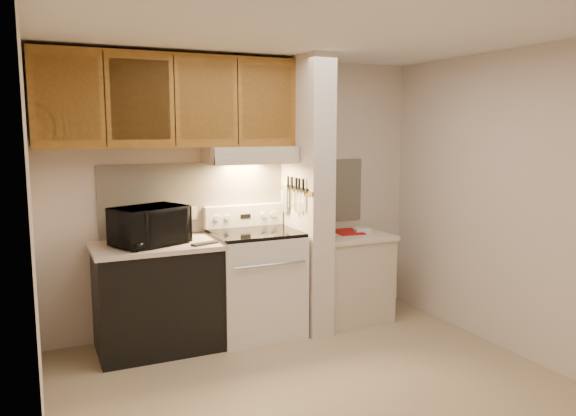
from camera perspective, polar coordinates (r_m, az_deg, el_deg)
floor at (r=4.30m, az=2.61°, el=-17.52°), size 3.60×3.60×0.00m
ceiling at (r=3.93m, az=2.85°, el=17.45°), size 3.60×3.60×0.00m
wall_back at (r=5.29m, az=-4.74°, el=1.46°), size 3.60×2.50×0.02m
wall_left at (r=3.50m, az=-24.50°, el=-2.69°), size 0.02×3.00×2.50m
wall_right at (r=5.01m, az=21.35°, el=0.55°), size 0.02×3.00×2.50m
backsplash at (r=5.28m, az=-4.70°, el=1.29°), size 2.60×0.02×0.63m
range_body at (r=5.13m, az=-3.32°, el=-7.75°), size 0.76×0.65×0.92m
oven_window at (r=4.84m, az=-1.94°, el=-8.23°), size 0.50×0.01×0.30m
oven_handle at (r=4.75m, az=-1.78°, el=-5.80°), size 0.65×0.02×0.02m
cooktop at (r=5.02m, az=-3.36°, el=-2.53°), size 0.74×0.64×0.03m
range_backguard at (r=5.26m, az=-4.50°, el=-0.77°), size 0.76×0.08×0.20m
range_display at (r=5.23m, az=-4.34°, el=-0.84°), size 0.10×0.01×0.04m
range_knob_left_outer at (r=5.13m, az=-7.26°, el=-1.04°), size 0.05×0.02×0.05m
range_knob_left_inner at (r=5.16m, az=-6.20°, el=-0.97°), size 0.05×0.02×0.05m
range_knob_right_inner at (r=5.29m, az=-2.50°, el=-0.71°), size 0.05×0.02×0.05m
range_knob_right_outer at (r=5.32m, az=-1.50°, el=-0.65°), size 0.05×0.02×0.05m
dishwasher_front at (r=4.91m, az=-13.09°, el=-8.98°), size 1.00×0.63×0.87m
left_countertop at (r=4.80m, az=-13.26°, el=-3.78°), size 1.04×0.67×0.04m
spoon_rest at (r=4.68m, az=-8.46°, el=-3.59°), size 0.24×0.14×0.02m
teal_jar at (r=4.70m, az=-12.45°, el=-3.08°), size 0.10×0.10×0.11m
outlet at (r=5.15m, az=-9.66°, el=-0.50°), size 0.08×0.01×0.12m
microwave at (r=4.74m, az=-13.88°, el=-1.76°), size 0.68×0.59×0.32m
partition_pillar at (r=5.17m, az=1.90°, el=1.33°), size 0.22×0.70×2.50m
pillar_trim at (r=5.12m, az=0.74°, el=1.82°), size 0.01×0.70×0.04m
knife_strip at (r=5.07m, az=0.92°, el=1.99°), size 0.02×0.42×0.04m
knife_blade_a at (r=4.94m, az=1.54°, el=0.66°), size 0.01×0.03×0.16m
knife_handle_a at (r=4.92m, az=1.57°, el=2.38°), size 0.02×0.02×0.10m
knife_blade_b at (r=5.00m, az=1.21°, el=0.63°), size 0.01×0.04×0.18m
knife_handle_b at (r=4.99m, az=1.15°, el=2.47°), size 0.02×0.02×0.10m
knife_blade_c at (r=5.06m, az=0.87°, el=0.61°), size 0.01×0.04×0.20m
knife_handle_c at (r=5.04m, az=0.87°, el=2.53°), size 0.02×0.02×0.10m
knife_blade_d at (r=5.14m, az=0.44°, el=0.95°), size 0.01×0.04×0.16m
knife_handle_d at (r=5.13m, az=0.41°, el=2.62°), size 0.02×0.02×0.10m
knife_blade_e at (r=5.23m, az=-0.02°, el=0.97°), size 0.01×0.04×0.18m
knife_handle_e at (r=5.21m, az=0.01°, el=2.71°), size 0.02×0.02×0.10m
oven_mitt at (r=5.27m, az=-0.21°, el=0.93°), size 0.03×0.10×0.24m
right_cab_base at (r=5.55m, az=6.15°, el=-7.13°), size 0.70×0.60×0.81m
right_countertop at (r=5.46m, az=6.21°, el=-2.82°), size 0.74×0.64×0.04m
red_folder at (r=5.52m, az=6.03°, el=-2.42°), size 0.28×0.36×0.01m
white_box at (r=5.53m, az=7.52°, el=-2.28°), size 0.16×0.12×0.04m
range_hood at (r=5.06m, az=-3.94°, el=5.42°), size 0.78×0.44×0.15m
hood_lip at (r=4.86m, az=-3.06°, el=4.79°), size 0.78×0.04×0.06m
upper_cabinets at (r=4.90m, az=-11.89°, el=10.56°), size 2.18×0.33×0.77m
cab_door_a at (r=4.63m, az=-21.52°, el=10.33°), size 0.46×0.01×0.63m
cab_gap_a at (r=4.65m, az=-18.11°, el=10.48°), size 0.01×0.01×0.73m
cab_door_b at (r=4.69m, az=-14.75°, el=10.59°), size 0.46×0.01×0.63m
cab_gap_b at (r=4.74m, az=-11.45°, el=10.66°), size 0.01×0.01×0.73m
cab_door_c at (r=4.81m, az=-8.24°, el=10.70°), size 0.46×0.01×0.63m
cab_gap_c at (r=4.90m, az=-5.12°, el=10.71°), size 0.01×0.01×0.73m
cab_door_d at (r=5.00m, az=-2.13°, el=10.68°), size 0.46×0.01×0.63m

